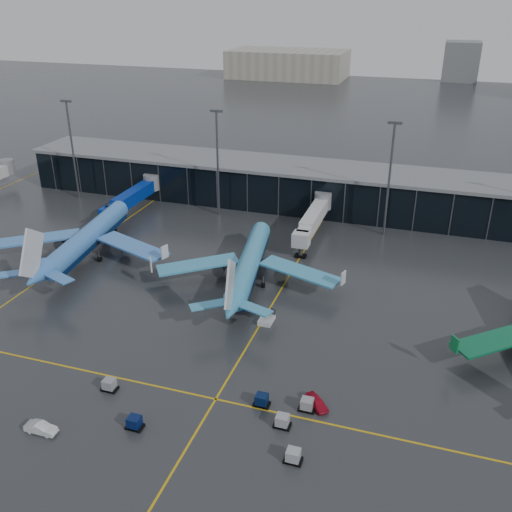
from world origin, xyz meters
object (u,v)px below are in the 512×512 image
(baggage_carts, at_px, (230,414))
(mobile_airstair, at_px, (267,318))
(service_van_white, at_px, (41,428))
(service_van_red, at_px, (317,402))
(airliner_arkefly, at_px, (87,226))
(airliner_klm_near, at_px, (250,251))

(baggage_carts, xyz_separation_m, mobile_airstair, (-2.41, 24.08, 0.01))
(mobile_airstair, distance_m, service_van_white, 38.87)
(mobile_airstair, height_order, service_van_red, mobile_airstair)
(mobile_airstair, distance_m, service_van_red, 22.13)
(service_van_red, bearing_deg, mobile_airstair, 81.93)
(airliner_arkefly, distance_m, mobile_airstair, 45.07)
(airliner_klm_near, height_order, baggage_carts, airliner_klm_near)
(airliner_klm_near, height_order, service_van_white, airliner_klm_near)
(airliner_klm_near, height_order, mobile_airstair, airliner_klm_near)
(mobile_airstair, bearing_deg, airliner_arkefly, 163.90)
(airliner_arkefly, distance_m, service_van_white, 53.01)
(airliner_klm_near, xyz_separation_m, mobile_airstair, (7.37, -13.05, -5.62))
(airliner_arkefly, relative_size, baggage_carts, 1.48)
(baggage_carts, xyz_separation_m, service_van_white, (-21.68, -9.68, -0.06))
(airliner_arkefly, xyz_separation_m, mobile_airstair, (42.59, -13.45, -6.01))
(service_van_red, relative_size, service_van_white, 0.97)
(service_van_red, height_order, service_van_white, service_van_red)
(baggage_carts, bearing_deg, service_van_white, -155.94)
(airliner_klm_near, bearing_deg, airliner_arkefly, 169.90)
(airliner_arkefly, distance_m, baggage_carts, 58.91)
(airliner_klm_near, distance_m, service_van_white, 48.63)
(airliner_klm_near, bearing_deg, service_van_white, -113.70)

